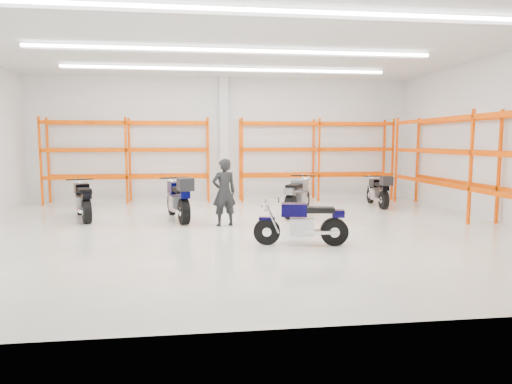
{
  "coord_description": "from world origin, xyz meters",
  "views": [
    {
      "loc": [
        -0.98,
        -11.03,
        2.19
      ],
      "look_at": [
        0.5,
        0.5,
        0.88
      ],
      "focal_mm": 32.0,
      "sensor_mm": 36.0,
      "label": 1
    }
  ],
  "objects": [
    {
      "name": "ground",
      "position": [
        0.0,
        0.0,
        0.0
      ],
      "size": [
        14.0,
        14.0,
        0.0
      ],
      "primitive_type": "plane",
      "color": "beige",
      "rests_on": "ground"
    },
    {
      "name": "room_shell",
      "position": [
        0.0,
        0.03,
        3.28
      ],
      "size": [
        14.02,
        12.02,
        4.51
      ],
      "color": "white",
      "rests_on": "ground"
    },
    {
      "name": "motorcycle_main",
      "position": [
        1.25,
        -1.82,
        0.46
      ],
      "size": [
        1.98,
        0.73,
        0.98
      ],
      "color": "black",
      "rests_on": "ground"
    },
    {
      "name": "motorcycle_back_a",
      "position": [
        -4.16,
        2.07,
        0.51
      ],
      "size": [
        1.0,
        2.15,
        1.1
      ],
      "color": "black",
      "rests_on": "ground"
    },
    {
      "name": "motorcycle_back_b",
      "position": [
        -1.5,
        1.53,
        0.6
      ],
      "size": [
        1.01,
        2.41,
        1.25
      ],
      "color": "black",
      "rests_on": "ground"
    },
    {
      "name": "motorcycle_back_c",
      "position": [
        1.92,
        2.01,
        0.54
      ],
      "size": [
        1.24,
        2.14,
        1.15
      ],
      "color": "black",
      "rests_on": "ground"
    },
    {
      "name": "motorcycle_back_d",
      "position": [
        4.99,
        3.36,
        0.52
      ],
      "size": [
        0.67,
        2.1,
        1.08
      ],
      "color": "black",
      "rests_on": "ground"
    },
    {
      "name": "standing_man",
      "position": [
        -0.31,
        0.62,
        0.87
      ],
      "size": [
        0.72,
        0.56,
        1.74
      ],
      "primitive_type": "imported",
      "rotation": [
        0.0,
        0.0,
        3.39
      ],
      "color": "black",
      "rests_on": "ground"
    },
    {
      "name": "structural_column",
      "position": [
        0.0,
        5.82,
        2.25
      ],
      "size": [
        0.32,
        0.32,
        4.5
      ],
      "primitive_type": "cube",
      "color": "white",
      "rests_on": "ground"
    },
    {
      "name": "pallet_racking_back_left",
      "position": [
        -3.4,
        5.48,
        1.79
      ],
      "size": [
        5.67,
        0.87,
        3.0
      ],
      "color": "#FF4400",
      "rests_on": "ground"
    },
    {
      "name": "pallet_racking_back_right",
      "position": [
        3.4,
        5.48,
        1.79
      ],
      "size": [
        5.67,
        0.87,
        3.0
      ],
      "color": "#FF4400",
      "rests_on": "ground"
    },
    {
      "name": "pallet_racking_side",
      "position": [
        6.48,
        0.0,
        1.81
      ],
      "size": [
        0.87,
        9.07,
        3.0
      ],
      "color": "#FF4400",
      "rests_on": "ground"
    }
  ]
}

